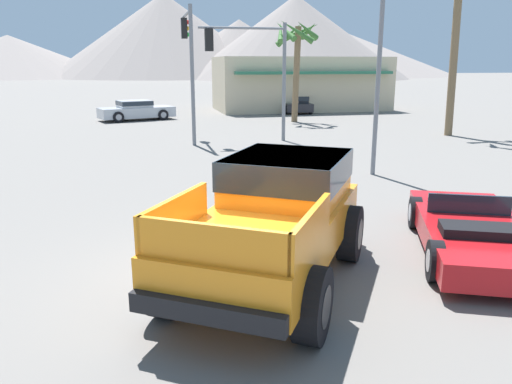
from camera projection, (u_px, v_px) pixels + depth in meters
The scene contains 12 objects.
ground_plane at pixel (236, 274), 8.25m from camera, with size 320.00×320.00×0.00m, color slate.
orange_pickup_truck at pixel (277, 212), 7.91m from camera, with size 4.23×5.12×1.91m.
red_convertible_car at pixel (473, 233), 9.03m from camera, with size 3.38×4.72×0.99m.
parked_car_silver at pixel (136, 110), 30.58m from camera, with size 4.77×2.97×1.20m.
parked_car_dark at pixel (295, 104), 35.58m from camera, with size 2.31×4.48×1.16m.
traffic_light_main at pixel (189, 50), 21.53m from camera, with size 0.38×3.41×5.69m.
traffic_light_crosswalk at pixel (250, 59), 21.37m from camera, with size 3.81×0.38×5.08m.
street_lamp_post at pixel (382, 7), 14.44m from camera, with size 0.90×0.24×8.37m.
palm_tree_short at pixel (458, 3), 22.84m from camera, with size 2.81×2.82×8.06m.
palm_tree_leaning at pixel (296, 44), 28.72m from camera, with size 2.90×3.11×5.86m.
storefront_building at pixel (300, 83), 37.38m from camera, with size 12.45×6.74×3.85m.
distant_mountain_range at pixel (223, 44), 128.43m from camera, with size 147.27×81.39×20.73m.
Camera 1 is at (-1.41, -7.53, 3.38)m, focal length 35.00 mm.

